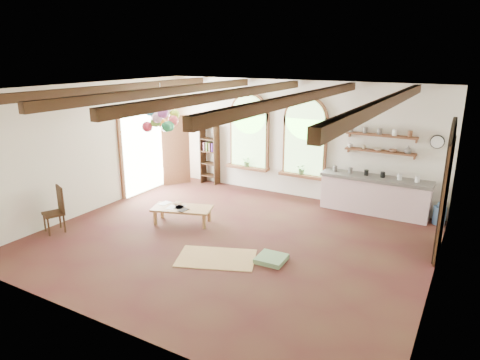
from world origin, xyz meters
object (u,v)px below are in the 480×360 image
Objects in this scene: side_chair at (55,219)px; balloon_cluster at (161,119)px; kitchen_counter at (374,195)px; coffee_table at (182,209)px.

side_chair is 0.90× the size of balloon_cluster.
kitchen_counter is 4.78m from coffee_table.
coffee_table is 1.30× the size of balloon_cluster.
side_chair is 3.35m from balloon_cluster.
kitchen_counter reaches higher than coffee_table.
coffee_table is 2.27m from balloon_cluster.
kitchen_counter is at bearing 38.05° from coffee_table.
coffee_table is at bearing -30.05° from balloon_cluster.
balloon_cluster is (-4.71, -2.40, 1.86)m from kitchen_counter.
side_chair is at bearing -140.21° from coffee_table.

